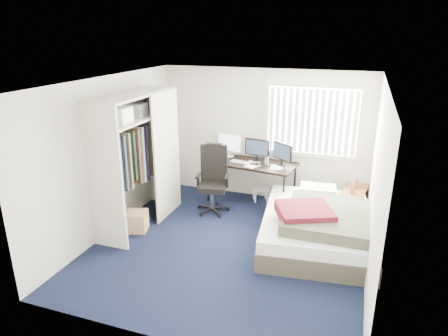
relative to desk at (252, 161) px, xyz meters
name	(u,v)px	position (x,y,z in m)	size (l,w,h in m)	color
ground	(228,246)	(0.12, -1.75, -0.83)	(4.20, 4.20, 0.00)	black
room_shell	(229,152)	(0.12, -1.75, 0.68)	(4.20, 4.20, 4.20)	silver
window_assembly	(312,121)	(1.02, 0.29, 0.77)	(1.72, 0.09, 1.32)	white
closet	(136,147)	(-1.55, -1.49, 0.52)	(0.64, 1.84, 2.22)	beige
desk	(252,161)	(0.00, 0.00, 0.00)	(1.73, 0.98, 1.27)	black
office_chair	(213,186)	(-0.56, -0.59, -0.36)	(0.69, 0.69, 1.23)	black
footstool	(261,191)	(0.16, 0.10, -0.63)	(0.39, 0.36, 0.26)	white
nightstand	(354,193)	(1.87, -0.05, -0.38)	(0.52, 0.80, 0.69)	brown
bed	(318,225)	(1.39, -1.19, -0.53)	(1.87, 2.35, 0.71)	#423C2F
pine_box	(133,221)	(-1.53, -1.78, -0.66)	(0.44, 0.33, 0.33)	tan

